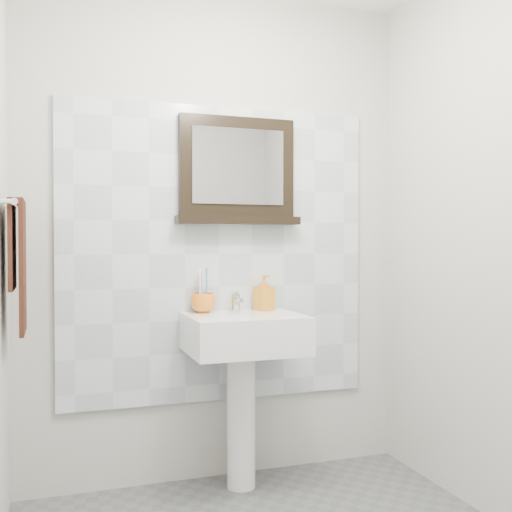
{
  "coord_description": "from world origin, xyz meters",
  "views": [
    {
      "loc": [
        -0.82,
        -1.87,
        1.2
      ],
      "look_at": [
        0.02,
        0.55,
        1.15
      ],
      "focal_mm": 42.0,
      "sensor_mm": 36.0,
      "label": 1
    }
  ],
  "objects_px": {
    "framed_mirror": "(237,174)",
    "hand_towel": "(18,256)",
    "soap_dispenser": "(264,293)",
    "toothbrush_cup": "(203,303)",
    "pedestal_sink": "(244,352)"
  },
  "relations": [
    {
      "from": "toothbrush_cup",
      "to": "soap_dispenser",
      "type": "relative_size",
      "value": 0.67
    },
    {
      "from": "framed_mirror",
      "to": "hand_towel",
      "type": "relative_size",
      "value": 1.17
    },
    {
      "from": "pedestal_sink",
      "to": "framed_mirror",
      "type": "height_order",
      "value": "framed_mirror"
    },
    {
      "from": "hand_towel",
      "to": "soap_dispenser",
      "type": "bearing_deg",
      "value": 11.96
    },
    {
      "from": "toothbrush_cup",
      "to": "framed_mirror",
      "type": "bearing_deg",
      "value": 13.39
    },
    {
      "from": "framed_mirror",
      "to": "hand_towel",
      "type": "height_order",
      "value": "framed_mirror"
    },
    {
      "from": "soap_dispenser",
      "to": "toothbrush_cup",
      "type": "bearing_deg",
      "value": 159.48
    },
    {
      "from": "toothbrush_cup",
      "to": "hand_towel",
      "type": "bearing_deg",
      "value": -163.96
    },
    {
      "from": "soap_dispenser",
      "to": "hand_towel",
      "type": "relative_size",
      "value": 0.33
    },
    {
      "from": "toothbrush_cup",
      "to": "soap_dispenser",
      "type": "bearing_deg",
      "value": 0.82
    },
    {
      "from": "soap_dispenser",
      "to": "hand_towel",
      "type": "height_order",
      "value": "hand_towel"
    },
    {
      "from": "pedestal_sink",
      "to": "toothbrush_cup",
      "type": "relative_size",
      "value": 7.82
    },
    {
      "from": "toothbrush_cup",
      "to": "hand_towel",
      "type": "distance_m",
      "value": 0.91
    },
    {
      "from": "soap_dispenser",
      "to": "hand_towel",
      "type": "xyz_separation_m",
      "value": [
        -1.16,
        -0.25,
        0.2
      ]
    },
    {
      "from": "framed_mirror",
      "to": "hand_towel",
      "type": "xyz_separation_m",
      "value": [
        -1.03,
        -0.29,
        -0.41
      ]
    }
  ]
}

